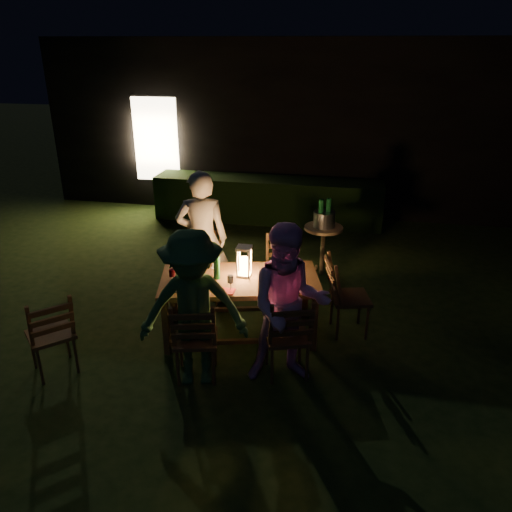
% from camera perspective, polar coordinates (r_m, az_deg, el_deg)
% --- Properties ---
extents(garden_envelope, '(40.00, 40.00, 3.20)m').
position_cam_1_polar(garden_envelope, '(11.37, 6.11, 15.43)').
color(garden_envelope, black).
rests_on(garden_envelope, ground).
extents(dining_table, '(1.89, 1.26, 0.72)m').
position_cam_1_polar(dining_table, '(5.52, -1.85, -3.19)').
color(dining_table, '#50321A').
rests_on(dining_table, ground).
extents(chair_near_left, '(0.52, 0.54, 0.94)m').
position_cam_1_polar(chair_near_left, '(5.05, -6.84, -10.88)').
color(chair_near_left, '#50321A').
rests_on(chair_near_left, ground).
extents(chair_near_right, '(0.55, 0.57, 0.95)m').
position_cam_1_polar(chair_near_right, '(5.06, 3.57, -10.63)').
color(chair_near_right, '#50321A').
rests_on(chair_near_right, ground).
extents(chair_far_left, '(0.51, 0.54, 1.00)m').
position_cam_1_polar(chair_far_left, '(6.38, -5.97, -2.96)').
color(chair_far_left, '#50321A').
rests_on(chair_far_left, ground).
extents(chair_far_right, '(0.50, 0.52, 0.91)m').
position_cam_1_polar(chair_far_right, '(6.41, 3.00, -3.01)').
color(chair_far_right, '#50321A').
rests_on(chair_far_right, ground).
extents(chair_end, '(0.56, 0.53, 0.97)m').
position_cam_1_polar(chair_end, '(5.83, 10.43, -6.01)').
color(chair_end, '#50321A').
rests_on(chair_end, ground).
extents(chair_spare, '(0.62, 0.62, 0.94)m').
position_cam_1_polar(chair_spare, '(5.48, -22.14, -9.68)').
color(chair_spare, '#50321A').
rests_on(chair_spare, ground).
extents(person_house_side, '(0.71, 0.56, 1.73)m').
position_cam_1_polar(person_house_side, '(6.20, -6.18, 1.91)').
color(person_house_side, beige).
rests_on(person_house_side, ground).
extents(person_opp_right, '(0.92, 0.79, 1.63)m').
position_cam_1_polar(person_opp_right, '(4.75, 3.77, -5.70)').
color(person_opp_right, '#E79FDF').
rests_on(person_opp_right, ground).
extents(person_opp_left, '(1.14, 0.83, 1.59)m').
position_cam_1_polar(person_opp_left, '(4.74, -7.17, -6.11)').
color(person_opp_left, '#2D5B2E').
rests_on(person_opp_left, ground).
extents(lantern, '(0.16, 0.16, 0.35)m').
position_cam_1_polar(lantern, '(5.47, -1.37, -0.80)').
color(lantern, white).
rests_on(lantern, dining_table).
extents(plate_far_left, '(0.25, 0.25, 0.01)m').
position_cam_1_polar(plate_far_left, '(5.71, -7.44, -1.59)').
color(plate_far_left, white).
rests_on(plate_far_left, dining_table).
extents(plate_near_left, '(0.25, 0.25, 0.01)m').
position_cam_1_polar(plate_near_left, '(5.31, -7.77, -3.58)').
color(plate_near_left, white).
rests_on(plate_near_left, dining_table).
extents(plate_far_right, '(0.25, 0.25, 0.01)m').
position_cam_1_polar(plate_far_right, '(5.71, 2.62, -1.40)').
color(plate_far_right, white).
rests_on(plate_far_right, dining_table).
extents(plate_near_right, '(0.25, 0.25, 0.01)m').
position_cam_1_polar(plate_near_right, '(5.31, 3.04, -3.38)').
color(plate_near_right, white).
rests_on(plate_near_right, dining_table).
extents(wineglass_a, '(0.06, 0.06, 0.18)m').
position_cam_1_polar(wineglass_a, '(5.71, -4.93, -0.56)').
color(wineglass_a, '#59070F').
rests_on(wineglass_a, dining_table).
extents(wineglass_b, '(0.06, 0.06, 0.18)m').
position_cam_1_polar(wineglass_b, '(5.38, -9.54, -2.36)').
color(wineglass_b, '#59070F').
rests_on(wineglass_b, dining_table).
extents(wineglass_c, '(0.06, 0.06, 0.18)m').
position_cam_1_polar(wineglass_c, '(5.21, 1.48, -2.92)').
color(wineglass_c, '#59070F').
rests_on(wineglass_c, dining_table).
extents(wineglass_d, '(0.06, 0.06, 0.18)m').
position_cam_1_polar(wineglass_d, '(5.66, 4.38, -0.79)').
color(wineglass_d, '#59070F').
rests_on(wineglass_d, dining_table).
extents(wineglass_e, '(0.06, 0.06, 0.18)m').
position_cam_1_polar(wineglass_e, '(5.18, -2.92, -3.11)').
color(wineglass_e, silver).
rests_on(wineglass_e, dining_table).
extents(bottle_table, '(0.07, 0.07, 0.28)m').
position_cam_1_polar(bottle_table, '(5.43, -4.52, -1.24)').
color(bottle_table, '#0F471E').
rests_on(bottle_table, dining_table).
extents(napkin_left, '(0.18, 0.14, 0.01)m').
position_cam_1_polar(napkin_left, '(5.20, -3.46, -4.03)').
color(napkin_left, red).
rests_on(napkin_left, dining_table).
extents(napkin_right, '(0.18, 0.14, 0.01)m').
position_cam_1_polar(napkin_right, '(5.25, 4.22, -3.75)').
color(napkin_right, red).
rests_on(napkin_right, dining_table).
extents(phone, '(0.14, 0.07, 0.01)m').
position_cam_1_polar(phone, '(5.25, -8.60, -4.02)').
color(phone, black).
rests_on(phone, dining_table).
extents(side_table, '(0.54, 0.54, 0.73)m').
position_cam_1_polar(side_table, '(7.08, 7.71, 2.69)').
color(side_table, '#8A6545').
rests_on(side_table, ground).
extents(ice_bucket, '(0.30, 0.30, 0.22)m').
position_cam_1_polar(ice_bucket, '(7.02, 7.80, 4.19)').
color(ice_bucket, '#A5A8AD').
rests_on(ice_bucket, side_table).
extents(bottle_bucket_a, '(0.07, 0.07, 0.32)m').
position_cam_1_polar(bottle_bucket_a, '(6.97, 7.38, 4.51)').
color(bottle_bucket_a, '#0F471E').
rests_on(bottle_bucket_a, side_table).
extents(bottle_bucket_b, '(0.07, 0.07, 0.32)m').
position_cam_1_polar(bottle_bucket_b, '(7.04, 8.25, 4.65)').
color(bottle_bucket_b, '#0F471E').
rests_on(bottle_bucket_b, side_table).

